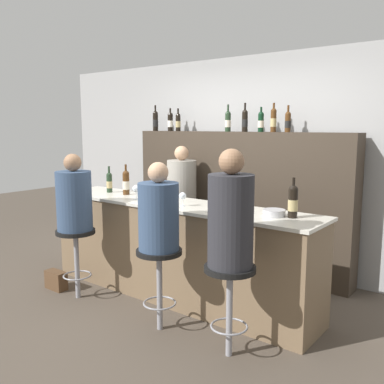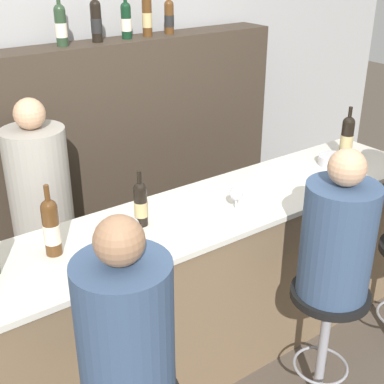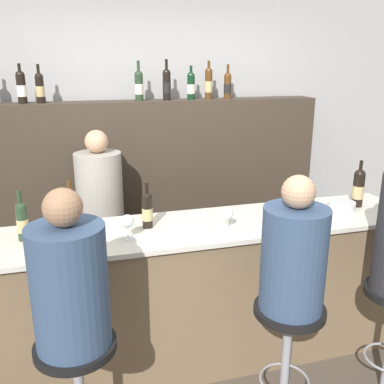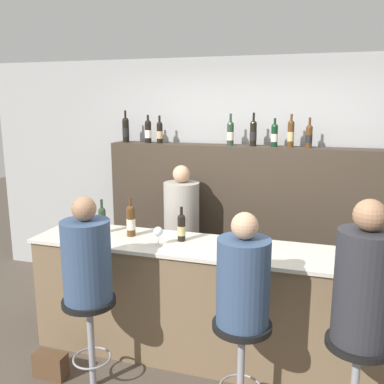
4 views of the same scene
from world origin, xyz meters
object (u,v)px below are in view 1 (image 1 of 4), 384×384
at_px(wine_glass_0, 136,189).
at_px(bar_stool_left, 76,244).
at_px(guest_seated_right, 231,217).
at_px(wine_bottle_backbar_7, 288,122).
at_px(handbag, 56,280).
at_px(guest_seated_left, 74,198).
at_px(wine_bottle_counter_0, 109,182).
at_px(wine_bottle_backbar_2, 178,122).
at_px(metal_bowl, 274,213).
at_px(wine_bottle_backbar_1, 170,121).
at_px(bar_stool_middle, 159,267).
at_px(wine_bottle_backbar_5, 261,122).
at_px(wine_bottle_counter_3, 293,201).
at_px(wine_bottle_counter_1, 126,182).
at_px(wine_glass_1, 183,196).
at_px(bartender, 182,213).
at_px(wine_bottle_counter_2, 157,188).
at_px(guest_seated_middle, 159,213).
at_px(wine_bottle_backbar_4, 245,120).
at_px(wine_bottle_backbar_6, 273,120).
at_px(wine_bottle_backbar_0, 155,121).
at_px(bar_stool_right, 230,286).
at_px(wine_bottle_backbar_3, 228,121).

height_order(wine_glass_0, bar_stool_left, wine_glass_0).
bearing_deg(guest_seated_right, wine_glass_0, 160.53).
height_order(wine_bottle_backbar_7, handbag, wine_bottle_backbar_7).
distance_m(bar_stool_left, guest_seated_left, 0.48).
xyz_separation_m(wine_bottle_counter_0, wine_bottle_backbar_2, (0.11, 1.13, 0.70)).
distance_m(metal_bowl, handbag, 2.52).
bearing_deg(guest_seated_left, handbag, 180.00).
bearing_deg(bar_stool_left, wine_bottle_backbar_1, 98.93).
xyz_separation_m(bar_stool_middle, guest_seated_right, (0.71, -0.00, 0.53)).
distance_m(wine_bottle_counter_0, bar_stool_middle, 1.65).
height_order(wine_bottle_backbar_5, wine_bottle_backbar_7, wine_bottle_backbar_7).
height_order(wine_bottle_counter_3, wine_bottle_backbar_1, wine_bottle_backbar_1).
xyz_separation_m(wine_bottle_backbar_2, guest_seated_right, (2.00, -1.82, -0.71)).
height_order(wine_bottle_counter_1, wine_bottle_backbar_1, wine_bottle_backbar_1).
distance_m(wine_bottle_counter_0, wine_bottle_counter_3, 2.28).
bearing_deg(bar_stool_left, guest_seated_right, -0.00).
distance_m(wine_bottle_counter_0, wine_glass_1, 1.23).
xyz_separation_m(wine_glass_1, guest_seated_right, (0.89, -0.53, 0.01)).
height_order(metal_bowl, bartender, bartender).
xyz_separation_m(wine_bottle_counter_1, wine_glass_0, (0.31, -0.16, -0.03)).
relative_size(wine_bottle_counter_2, guest_seated_middle, 0.39).
xyz_separation_m(wine_bottle_backbar_1, guest_seated_left, (0.29, -1.82, -0.77)).
relative_size(wine_bottle_backbar_4, wine_bottle_backbar_5, 1.18).
bearing_deg(wine_bottle_counter_1, wine_glass_0, -26.50).
xyz_separation_m(wine_bottle_backbar_6, wine_glass_1, (-0.28, -1.29, -0.74)).
distance_m(wine_bottle_backbar_0, guest_seated_left, 2.06).
height_order(wine_bottle_backbar_6, bar_stool_right, wine_bottle_backbar_6).
xyz_separation_m(wine_bottle_backbar_2, wine_bottle_backbar_3, (0.79, 0.00, 0.01)).
xyz_separation_m(wine_bottle_backbar_6, metal_bowl, (0.63, -1.17, -0.80)).
distance_m(wine_bottle_backbar_6, bar_stool_middle, 2.22).
height_order(wine_bottle_backbar_4, wine_bottle_backbar_6, wine_bottle_backbar_4).
xyz_separation_m(guest_seated_left, bar_stool_middle, (1.14, 0.00, -0.48)).
relative_size(metal_bowl, bar_stool_middle, 0.27).
bearing_deg(wine_bottle_backbar_6, bar_stool_left, -124.33).
distance_m(wine_bottle_counter_2, wine_bottle_backbar_7, 1.63).
distance_m(wine_bottle_backbar_2, metal_bowl, 2.46).
relative_size(wine_bottle_backbar_3, guest_seated_middle, 0.44).
distance_m(wine_bottle_backbar_4, bar_stool_middle, 2.23).
height_order(wine_bottle_backbar_1, bar_stool_middle, wine_bottle_backbar_1).
bearing_deg(wine_bottle_backbar_7, wine_bottle_backbar_5, -180.00).
bearing_deg(guest_seated_right, bar_stool_middle, 180.00).
relative_size(guest_seated_left, guest_seated_right, 0.87).
xyz_separation_m(wine_bottle_backbar_2, wine_bottle_backbar_5, (1.24, -0.00, -0.00)).
bearing_deg(bar_stool_right, bar_stool_left, 180.00).
height_order(wine_bottle_backbar_4, guest_seated_left, wine_bottle_backbar_4).
relative_size(wine_bottle_counter_0, wine_bottle_counter_3, 0.89).
relative_size(wine_bottle_backbar_5, guest_seated_middle, 0.38).
xyz_separation_m(wine_bottle_counter_2, guest_seated_left, (-0.48, -0.69, -0.07)).
distance_m(wine_bottle_backbar_7, handbag, 3.08).
xyz_separation_m(wine_bottle_backbar_2, bartender, (0.39, -0.41, -1.11)).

